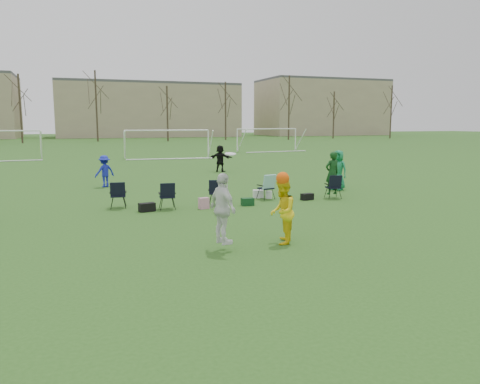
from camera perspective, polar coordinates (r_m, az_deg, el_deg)
name	(u,v)px	position (r m, az deg, el deg)	size (l,w,h in m)	color
ground	(266,269)	(10.07, 3.18, -9.30)	(260.00, 260.00, 0.00)	#28531A
fielder_blue	(105,171)	(23.34, -16.18, 2.44)	(0.98, 0.56, 1.52)	#1721AF
fielder_green_far	(338,170)	(21.89, 11.85, 2.63)	(0.89, 0.58, 1.83)	#157948
fielder_black	(220,158)	(29.49, -2.42, 4.11)	(1.55, 0.49, 1.67)	black
center_contest	(256,210)	(11.53, 2.00, -2.16)	(2.44, 1.24, 2.37)	white
sideline_setup	(247,188)	(18.09, 0.88, 0.48)	(9.17, 2.02, 1.90)	#103C15
goal_mid	(167,136)	(41.58, -8.86, 6.78)	(7.40, 0.63, 2.46)	white
goal_right	(267,133)	(50.84, 3.35, 7.15)	(7.35, 1.14, 2.46)	white
tree_line	(99,110)	(78.82, -16.86, 9.57)	(110.28, 3.28, 11.40)	#382B21
building_row	(124,109)	(105.41, -14.01, 9.80)	(126.00, 16.00, 13.00)	tan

